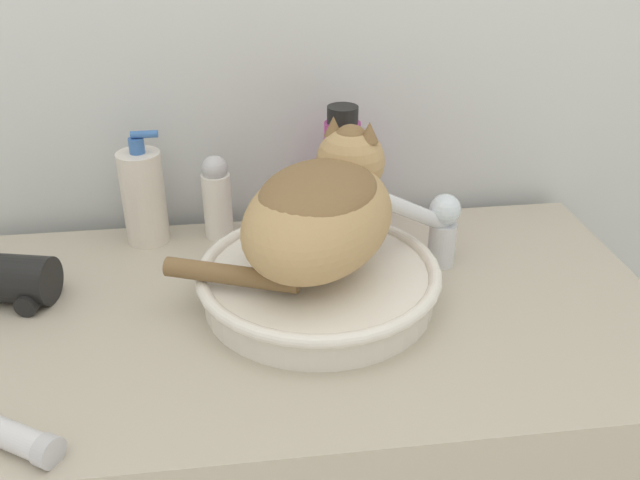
{
  "coord_description": "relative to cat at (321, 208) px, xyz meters",
  "views": [
    {
      "loc": [
        -0.07,
        -0.53,
        1.45
      ],
      "look_at": [
        0.04,
        0.29,
        0.99
      ],
      "focal_mm": 38.0,
      "sensor_mm": 36.0,
      "label": 1
    }
  ],
  "objects": [
    {
      "name": "wall_back",
      "position": [
        -0.04,
        0.31,
        0.17
      ],
      "size": [
        8.0,
        0.05,
        2.4
      ],
      "color": "silver",
      "rests_on": "ground_plane"
    },
    {
      "name": "sink_basin",
      "position": [
        -0.01,
        -0.01,
        -0.11
      ],
      "size": [
        0.36,
        0.36,
        0.06
      ],
      "color": "white",
      "rests_on": "vanity_counter"
    },
    {
      "name": "cat",
      "position": [
        0.0,
        0.0,
        0.0
      ],
      "size": [
        0.38,
        0.34,
        0.19
      ],
      "rotation": [
        0.0,
        0.0,
        1.0
      ],
      "color": "tan",
      "rests_on": "sink_basin"
    },
    {
      "name": "faucet",
      "position": [
        0.19,
        0.06,
        -0.07
      ],
      "size": [
        0.16,
        0.08,
        0.16
      ],
      "rotation": [
        0.0,
        0.0,
        -2.79
      ],
      "color": "silver",
      "rests_on": "vanity_counter"
    },
    {
      "name": "deodorant_stick",
      "position": [
        -0.15,
        0.21,
        -0.07
      ],
      "size": [
        0.05,
        0.05,
        0.15
      ],
      "color": "white",
      "rests_on": "vanity_counter"
    },
    {
      "name": "shampoo_bottle_tall",
      "position": [
        0.06,
        0.21,
        -0.04
      ],
      "size": [
        0.06,
        0.06,
        0.22
      ],
      "color": "#B2338C",
      "rests_on": "vanity_counter"
    },
    {
      "name": "soap_pump_bottle",
      "position": [
        -0.27,
        0.21,
        -0.06
      ],
      "size": [
        0.07,
        0.07,
        0.2
      ],
      "color": "silver",
      "rests_on": "vanity_counter"
    },
    {
      "name": "cream_tube",
      "position": [
        -0.38,
        -0.26,
        -0.13
      ],
      "size": [
        0.14,
        0.1,
        0.04
      ],
      "rotation": [
        0.0,
        0.0,
        -0.56
      ],
      "color": "silver",
      "rests_on": "vanity_counter"
    },
    {
      "name": "hair_dryer",
      "position": [
        -0.47,
        0.05,
        -0.11
      ],
      "size": [
        0.19,
        0.12,
        0.07
      ],
      "rotation": [
        0.0,
        0.0,
        2.9
      ],
      "color": "black",
      "rests_on": "vanity_counter"
    }
  ]
}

